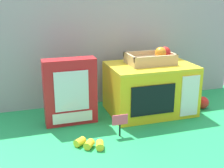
% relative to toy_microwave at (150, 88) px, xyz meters
% --- Properties ---
extents(ground_plane, '(1.70, 1.70, 0.00)m').
position_rel_toy_microwave_xyz_m(ground_plane, '(-0.19, -0.01, -0.13)').
color(ground_plane, '#219E54').
rests_on(ground_plane, ground).
extents(display_back_panel, '(1.61, 0.03, 0.65)m').
position_rel_toy_microwave_xyz_m(display_back_panel, '(-0.19, 0.23, 0.20)').
color(display_back_panel, '#A0A3A8').
rests_on(display_back_panel, ground).
extents(toy_microwave, '(0.42, 0.30, 0.25)m').
position_rel_toy_microwave_xyz_m(toy_microwave, '(0.00, 0.00, 0.00)').
color(toy_microwave, yellow).
rests_on(toy_microwave, ground).
extents(food_groups_crate, '(0.23, 0.15, 0.09)m').
position_rel_toy_microwave_xyz_m(food_groups_crate, '(0.02, 0.01, 0.15)').
color(food_groups_crate, tan).
rests_on(food_groups_crate, toy_microwave).
extents(cookie_set_box, '(0.24, 0.08, 0.31)m').
position_rel_toy_microwave_xyz_m(cookie_set_box, '(-0.41, -0.02, 0.03)').
color(cookie_set_box, red).
rests_on(cookie_set_box, ground).
extents(price_sign, '(0.07, 0.01, 0.10)m').
position_rel_toy_microwave_xyz_m(price_sign, '(-0.24, -0.22, -0.06)').
color(price_sign, black).
rests_on(price_sign, ground).
extents(loose_toy_banana, '(0.12, 0.10, 0.03)m').
position_rel_toy_microwave_xyz_m(loose_toy_banana, '(-0.39, -0.28, -0.11)').
color(loose_toy_banana, yellow).
rests_on(loose_toy_banana, ground).
extents(loose_toy_apple, '(0.07, 0.07, 0.07)m').
position_rel_toy_microwave_xyz_m(loose_toy_apple, '(0.29, -0.05, -0.09)').
color(loose_toy_apple, red).
rests_on(loose_toy_apple, ground).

